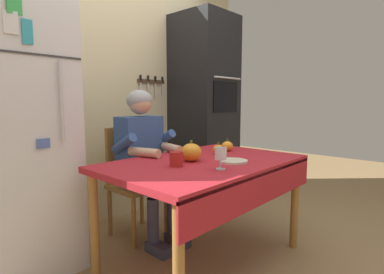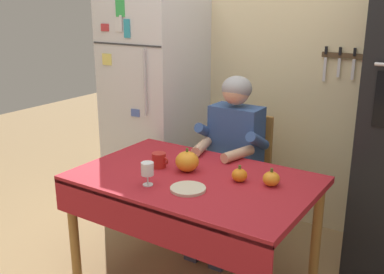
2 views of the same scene
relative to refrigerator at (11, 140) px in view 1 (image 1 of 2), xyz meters
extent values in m
plane|color=#93754C|center=(0.95, -0.96, -0.90)|extent=(10.00, 10.00, 0.00)
cube|color=beige|center=(1.00, 0.39, 0.40)|extent=(3.70, 0.10, 2.60)
cube|color=#4C3823|center=(1.47, 0.33, 0.46)|extent=(0.36, 0.02, 0.04)
cube|color=silver|center=(1.32, 0.32, 0.36)|extent=(0.02, 0.01, 0.17)
cube|color=black|center=(1.32, 0.32, 0.49)|extent=(0.02, 0.01, 0.06)
cube|color=silver|center=(1.42, 0.32, 0.38)|extent=(0.02, 0.01, 0.14)
cube|color=black|center=(1.42, 0.32, 0.49)|extent=(0.02, 0.01, 0.06)
cube|color=silver|center=(1.52, 0.32, 0.37)|extent=(0.02, 0.01, 0.15)
cube|color=black|center=(1.52, 0.32, 0.49)|extent=(0.02, 0.01, 0.06)
cube|color=silver|center=(1.62, 0.32, 0.39)|extent=(0.02, 0.01, 0.12)
cube|color=black|center=(1.62, 0.32, 0.49)|extent=(0.02, 0.01, 0.06)
cube|color=silver|center=(0.00, 0.00, 0.00)|extent=(0.68, 0.68, 1.80)
cylinder|color=silver|center=(0.19, -0.36, 0.25)|extent=(0.02, 0.02, 0.50)
cube|color=#333335|center=(0.00, -0.34, 0.52)|extent=(0.67, 0.01, 0.01)
cube|color=teal|center=(0.02, -0.35, 0.64)|extent=(0.06, 0.01, 0.14)
cube|color=green|center=(-0.04, -0.35, 0.78)|extent=(0.08, 0.02, 0.12)
cube|color=silver|center=(-0.06, -0.35, 0.67)|extent=(0.07, 0.02, 0.12)
cube|color=#4C66B7|center=(0.07, -0.35, 0.00)|extent=(0.08, 0.02, 0.06)
cube|color=black|center=(2.00, 0.04, 0.15)|extent=(0.60, 0.60, 2.10)
cube|color=black|center=(2.00, -0.26, 0.30)|extent=(0.42, 0.01, 0.32)
cylinder|color=silver|center=(2.00, -0.29, 0.50)|extent=(0.45, 0.02, 0.02)
cylinder|color=#9E6B33|center=(0.31, -1.25, -0.55)|extent=(0.06, 0.06, 0.70)
cylinder|color=#9E6B33|center=(0.31, -0.47, -0.55)|extent=(0.06, 0.06, 0.70)
cylinder|color=#9E6B33|center=(1.59, -1.25, -0.55)|extent=(0.06, 0.06, 0.70)
cylinder|color=#9E6B33|center=(1.59, -0.47, -0.55)|extent=(0.06, 0.06, 0.70)
cube|color=#A81E28|center=(0.95, -0.86, -0.18)|extent=(1.40, 0.90, 0.04)
cube|color=#A81E28|center=(0.95, -1.30, -0.28)|extent=(1.40, 0.01, 0.20)
cube|color=#9E6B33|center=(0.88, -0.17, -0.47)|extent=(0.40, 0.40, 0.04)
cube|color=#9E6B33|center=(0.88, 0.01, -0.21)|extent=(0.36, 0.04, 0.48)
cylinder|color=#9E6B33|center=(0.71, -0.34, -0.69)|extent=(0.04, 0.04, 0.41)
cylinder|color=#9E6B33|center=(0.71, 0.00, -0.69)|extent=(0.04, 0.04, 0.41)
cylinder|color=#9E6B33|center=(1.05, -0.34, -0.69)|extent=(0.04, 0.04, 0.41)
cylinder|color=#9E6B33|center=(1.05, 0.00, -0.69)|extent=(0.04, 0.04, 0.41)
cube|color=#38384C|center=(0.78, -0.55, -0.86)|extent=(0.10, 0.22, 0.08)
cube|color=#38384C|center=(0.98, -0.55, -0.86)|extent=(0.10, 0.22, 0.08)
cylinder|color=#38384C|center=(0.78, -0.49, -0.67)|extent=(0.09, 0.09, 0.38)
cylinder|color=#38384C|center=(0.98, -0.49, -0.67)|extent=(0.09, 0.09, 0.38)
cube|color=#38384C|center=(0.79, -0.33, -0.40)|extent=(0.12, 0.40, 0.11)
cube|color=#38384C|center=(0.97, -0.33, -0.40)|extent=(0.12, 0.40, 0.11)
cube|color=#33518E|center=(0.88, -0.21, -0.11)|extent=(0.36, 0.20, 0.48)
cylinder|color=#33518E|center=(0.68, -0.28, -0.07)|extent=(0.07, 0.26, 0.18)
cylinder|color=#33518E|center=(1.08, -0.28, -0.07)|extent=(0.07, 0.26, 0.18)
cylinder|color=#D8A884|center=(0.74, -0.45, -0.13)|extent=(0.13, 0.27, 0.07)
cylinder|color=#D8A884|center=(1.02, -0.45, -0.13)|extent=(0.13, 0.27, 0.07)
sphere|color=#D8A884|center=(0.88, -0.23, 0.24)|extent=(0.19, 0.19, 0.19)
ellipsoid|color=#99999E|center=(0.88, -0.22, 0.26)|extent=(0.21, 0.21, 0.17)
cylinder|color=#B2231E|center=(0.68, -0.85, -0.11)|extent=(0.09, 0.09, 0.09)
torus|color=#B2231E|center=(0.73, -0.85, -0.11)|extent=(0.05, 0.01, 0.05)
cylinder|color=white|center=(0.80, -1.11, -0.16)|extent=(0.06, 0.06, 0.01)
cylinder|color=white|center=(0.80, -1.11, -0.13)|extent=(0.01, 0.01, 0.06)
cylinder|color=white|center=(0.80, -1.11, -0.06)|extent=(0.07, 0.07, 0.07)
ellipsoid|color=orange|center=(1.39, -0.74, -0.12)|extent=(0.10, 0.10, 0.08)
cylinder|color=#4C6023|center=(1.39, -0.74, -0.07)|extent=(0.02, 0.02, 0.02)
ellipsoid|color=orange|center=(0.87, -0.81, -0.10)|extent=(0.14, 0.14, 0.12)
cylinder|color=#4C6023|center=(0.87, -0.81, -0.02)|extent=(0.02, 0.02, 0.02)
ellipsoid|color=orange|center=(1.21, -0.78, -0.12)|extent=(0.09, 0.09, 0.08)
cylinder|color=#4C6023|center=(1.21, -0.78, -0.07)|extent=(0.02, 0.02, 0.02)
cylinder|color=beige|center=(1.03, -1.05, -0.15)|extent=(0.20, 0.20, 0.02)
camera|label=1|loc=(-0.62, -2.20, 0.25)|focal=28.05mm
camera|label=2|loc=(2.29, -2.93, 0.83)|focal=41.92mm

